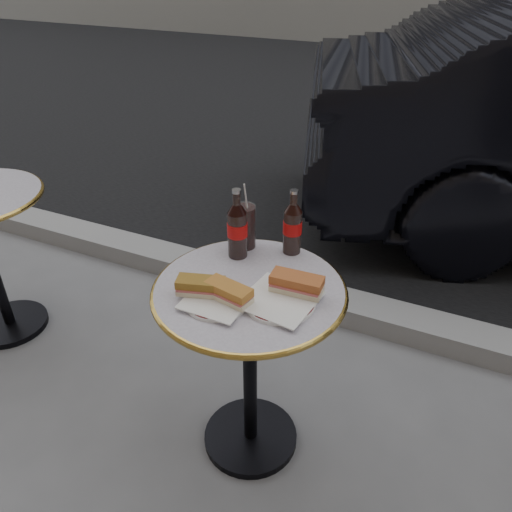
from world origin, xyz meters
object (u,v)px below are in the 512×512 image
at_px(bistro_table, 250,371).
at_px(cola_bottle_left, 237,224).
at_px(cola_glass, 245,226).
at_px(cola_bottle_right, 293,222).
at_px(plate_right, 279,301).
at_px(plate_left, 217,301).

xyz_separation_m(bistro_table, cola_bottle_left, (-0.12, 0.15, 0.49)).
bearing_deg(bistro_table, cola_glass, 119.09).
height_order(bistro_table, cola_bottle_right, cola_bottle_right).
xyz_separation_m(bistro_table, cola_bottle_right, (0.04, 0.26, 0.48)).
height_order(bistro_table, cola_bottle_left, cola_bottle_left).
bearing_deg(cola_bottle_right, plate_right, -75.30).
relative_size(plate_right, cola_bottle_left, 0.88).
relative_size(cola_bottle_left, cola_bottle_right, 1.06).
xyz_separation_m(plate_right, cola_glass, (-0.24, 0.26, 0.07)).
relative_size(bistro_table, cola_glass, 4.55).
bearing_deg(cola_bottle_right, cola_glass, -167.91).
height_order(plate_left, plate_right, plate_right).
relative_size(cola_bottle_right, cola_glass, 1.47).
height_order(cola_bottle_left, cola_bottle_right, cola_bottle_left).
distance_m(plate_left, plate_right, 0.19).
relative_size(plate_right, cola_glass, 1.36).
relative_size(plate_left, cola_bottle_left, 0.78).
xyz_separation_m(bistro_table, plate_right, (0.12, -0.04, 0.37)).
height_order(bistro_table, plate_right, plate_right).
relative_size(plate_right, cola_bottle_right, 0.93).
bearing_deg(cola_glass, cola_bottle_left, -85.49).
xyz_separation_m(plate_left, plate_right, (0.17, 0.08, 0.00)).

